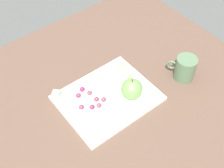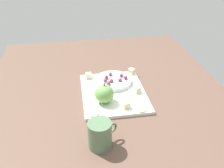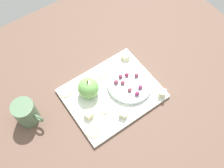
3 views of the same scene
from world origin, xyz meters
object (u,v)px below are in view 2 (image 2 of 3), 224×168
(cup, at_px, (100,135))
(cheese_cube_1, at_px, (137,90))
(grape_1, at_px, (110,74))
(grape_7, at_px, (126,78))
(cheese_cube_0, at_px, (126,105))
(grape_0, at_px, (106,77))
(serving_dish, at_px, (113,81))
(cracker_0, at_px, (125,98))
(grape_2, at_px, (104,80))
(platter, at_px, (113,93))
(grape_6, at_px, (121,75))
(cheese_cube_3, at_px, (89,76))
(grape_4, at_px, (108,83))
(cracker_1, at_px, (93,91))
(apple_whole, at_px, (104,94))
(grape_5, at_px, (120,80))
(cracker_2, at_px, (93,113))
(cheese_cube_2, at_px, (132,71))
(grape_3, at_px, (111,81))
(cracker_3, at_px, (141,109))

(cup, bearing_deg, cheese_cube_1, -34.66)
(grape_1, height_order, grape_7, grape_7)
(cheese_cube_0, height_order, grape_0, grape_0)
(serving_dish, relative_size, grape_1, 9.05)
(serving_dish, relative_size, cracker_0, 3.59)
(serving_dish, bearing_deg, grape_2, 109.07)
(platter, xyz_separation_m, grape_6, (0.09, -0.05, 0.03))
(cheese_cube_3, height_order, grape_4, grape_4)
(grape_6, bearing_deg, cracker_1, 117.61)
(grape_4, bearing_deg, grape_6, -49.03)
(platter, relative_size, apple_whole, 4.36)
(cup, bearing_deg, grape_5, -20.58)
(cheese_cube_0, distance_m, grape_1, 0.23)
(cracker_2, relative_size, grape_1, 2.52)
(serving_dish, relative_size, cracker_1, 3.59)
(grape_5, bearing_deg, cracker_0, 179.67)
(grape_5, height_order, grape_7, grape_7)
(grape_4, bearing_deg, grape_1, -14.39)
(cracker_1, height_order, grape_1, grape_1)
(cracker_0, bearing_deg, serving_dish, 11.67)
(cheese_cube_2, bearing_deg, grape_4, 131.33)
(grape_5, xyz_separation_m, grape_7, (0.01, -0.03, 0.00))
(serving_dish, distance_m, grape_1, 0.04)
(grape_6, bearing_deg, cracker_2, 145.96)
(cracker_1, distance_m, grape_1, 0.13)
(cheese_cube_3, xyz_separation_m, cup, (-0.43, -0.00, 0.02))
(grape_2, height_order, grape_6, same)
(cheese_cube_0, xyz_separation_m, cheese_cube_2, (0.27, -0.08, 0.00))
(cheese_cube_0, bearing_deg, cracker_2, 97.41)
(platter, xyz_separation_m, grape_3, (0.05, 0.00, 0.03))
(cracker_1, height_order, grape_6, grape_6)
(apple_whole, relative_size, cheese_cube_0, 2.98)
(cup, bearing_deg, cracker_2, 3.78)
(grape_3, bearing_deg, grape_0, 29.66)
(cracker_0, relative_size, cracker_2, 1.00)
(cracker_1, bearing_deg, cheese_cube_2, -57.56)
(cracker_0, distance_m, cracker_1, 0.15)
(apple_whole, distance_m, cracker_0, 0.09)
(cracker_0, xyz_separation_m, grape_5, (0.11, -0.00, 0.02))
(cracker_0, height_order, cracker_3, same)
(apple_whole, bearing_deg, grape_3, -21.70)
(cheese_cube_2, xyz_separation_m, cracker_0, (-0.20, 0.08, -0.01))
(grape_1, distance_m, grape_5, 0.07)
(apple_whole, relative_size, cheese_cube_2, 2.98)
(platter, xyz_separation_m, cheese_cube_0, (-0.12, -0.03, 0.02))
(grape_2, relative_size, grape_6, 1.00)
(cheese_cube_2, bearing_deg, cracker_0, 159.47)
(serving_dish, distance_m, grape_7, 0.06)
(cheese_cube_3, xyz_separation_m, grape_7, (-0.07, -0.16, 0.01))
(grape_1, distance_m, grape_4, 0.08)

